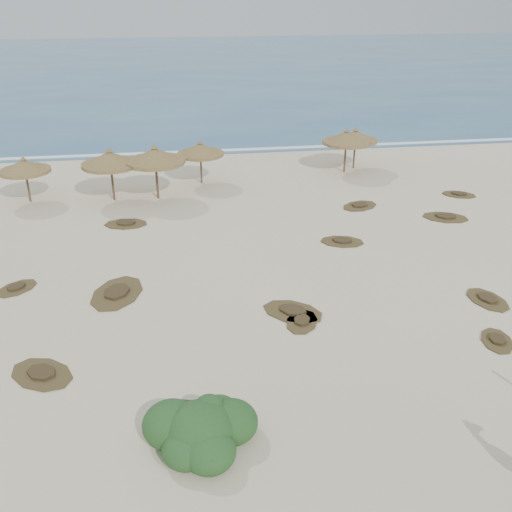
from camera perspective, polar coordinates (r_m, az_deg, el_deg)
The scene contains 23 objects.
ground at distance 19.71m, azimuth 6.48°, elevation -9.46°, with size 160.00×160.00×0.00m, color beige.
ocean at distance 91.32m, azimuth -5.85°, elevation 18.46°, with size 200.00×100.00×0.01m, color #2B5382.
foam_line at distance 43.25m, azimuth -2.19°, elevation 10.54°, with size 70.00×0.60×0.01m, color white.
palapa_0 at distance 34.56m, azimuth -22.15°, elevation 8.28°, with size 3.23×3.23×2.64m.
palapa_1 at distance 32.98m, azimuth -10.06°, elevation 9.78°, with size 3.95×3.95×3.18m.
palapa_2 at distance 33.27m, azimuth -14.40°, elevation 9.32°, with size 3.62×3.62×3.05m.
palapa_3 at distance 35.42m, azimuth -5.59°, elevation 10.52°, with size 3.32×3.32×2.70m.
palapa_4 at distance 37.88m, azimuth 9.02°, elevation 11.56°, with size 3.36×3.36×2.90m.
palapa_5 at distance 38.86m, azimuth 9.93°, elevation 11.67°, with size 3.00×3.00×2.74m.
bush at distance 16.04m, azimuth -5.55°, elevation -16.93°, with size 3.16×2.78×1.42m.
scrub_0 at distance 19.74m, azimuth -20.65°, elevation -10.95°, with size 2.74×2.61×0.16m.
scrub_1 at distance 23.58m, azimuth -13.74°, elevation -3.59°, with size 2.70×3.38×0.16m.
scrub_2 at distance 21.14m, azimuth 4.61°, elevation -6.54°, with size 1.75×2.06×0.16m.
scrub_3 at distance 27.74m, azimuth 8.61°, elevation 1.47°, with size 2.37×1.86×0.16m.
scrub_4 at distance 24.23m, azimuth 22.13°, elevation -4.04°, with size 1.69×2.22×0.16m.
scrub_5 at distance 31.94m, azimuth 18.41°, elevation 3.72°, with size 2.77×2.29×0.16m.
scrub_6 at distance 30.23m, azimuth -12.88°, elevation 3.18°, with size 2.36×1.66×0.16m.
scrub_7 at distance 32.43m, azimuth 10.32°, elevation 4.98°, with size 2.59×2.26×0.16m.
scrub_8 at distance 25.24m, azimuth -22.84°, elevation -2.96°, with size 2.05×2.06×0.16m.
scrub_9 at distance 21.72m, azimuth 3.69°, elevation -5.54°, with size 2.85×2.66×0.16m.
scrub_10 at distance 35.74m, azimuth 19.62°, elevation 5.83°, with size 2.29×1.99×0.16m.
scrub_11 at distance 17.11m, azimuth -6.79°, elevation -15.59°, with size 2.53×1.99×0.16m.
scrub_12 at distance 21.73m, azimuth 22.96°, elevation -7.78°, with size 1.51×1.88×0.16m.
Camera 1 is at (-4.53, -15.51, 11.29)m, focal length 40.00 mm.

